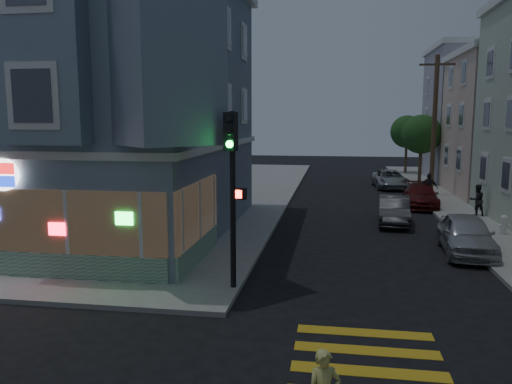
% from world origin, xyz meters
% --- Properties ---
extents(ground, '(120.00, 120.00, 0.00)m').
position_xyz_m(ground, '(0.00, 0.00, 0.00)').
color(ground, black).
rests_on(ground, ground).
extents(sidewalk_nw, '(33.00, 42.00, 0.15)m').
position_xyz_m(sidewalk_nw, '(-13.50, 23.00, 0.07)').
color(sidewalk_nw, gray).
rests_on(sidewalk_nw, ground).
extents(corner_building, '(14.60, 14.60, 11.40)m').
position_xyz_m(corner_building, '(-6.00, 10.98, 5.82)').
color(corner_building, slate).
rests_on(corner_building, sidewalk_nw).
extents(row_house_d, '(12.00, 8.60, 10.50)m').
position_xyz_m(row_house_d, '(19.50, 34.00, 5.40)').
color(row_house_d, '#A39EAD').
rests_on(row_house_d, sidewalk_ne).
extents(utility_pole, '(2.20, 0.30, 9.00)m').
position_xyz_m(utility_pole, '(12.00, 24.00, 4.80)').
color(utility_pole, '#4C3826').
rests_on(utility_pole, sidewalk_ne).
extents(street_tree_near, '(3.00, 3.00, 5.30)m').
position_xyz_m(street_tree_near, '(12.20, 30.00, 3.94)').
color(street_tree_near, '#4C3826').
rests_on(street_tree_near, sidewalk_ne).
extents(street_tree_far, '(3.00, 3.00, 5.30)m').
position_xyz_m(street_tree_far, '(12.20, 38.00, 3.94)').
color(street_tree_far, '#4C3826').
rests_on(street_tree_far, sidewalk_ne).
extents(pedestrian_a, '(0.92, 0.80, 1.62)m').
position_xyz_m(pedestrian_a, '(13.00, 16.90, 0.96)').
color(pedestrian_a, black).
rests_on(pedestrian_a, sidewalk_ne).
extents(pedestrian_b, '(1.11, 0.77, 1.75)m').
position_xyz_m(pedestrian_b, '(11.30, 20.84, 1.03)').
color(pedestrian_b, '#28252D').
rests_on(pedestrian_b, sidewalk_ne).
extents(parked_car_a, '(2.04, 4.52, 1.51)m').
position_xyz_m(parked_car_a, '(10.70, 9.53, 0.75)').
color(parked_car_a, '#AFB3B7').
rests_on(parked_car_a, ground).
extents(parked_car_b, '(1.74, 4.19, 1.35)m').
position_xyz_m(parked_car_b, '(8.60, 14.73, 0.67)').
color(parked_car_b, '#313235').
rests_on(parked_car_b, ground).
extents(parked_car_c, '(2.25, 4.71, 1.33)m').
position_xyz_m(parked_car_c, '(10.70, 19.93, 0.66)').
color(parked_car_c, '#511212').
rests_on(parked_car_c, ground).
extents(parked_car_d, '(2.53, 4.97, 1.35)m').
position_xyz_m(parked_car_d, '(9.76, 27.95, 0.67)').
color(parked_car_d, '#969CA0').
rests_on(parked_car_d, ground).
extents(traffic_signal, '(0.64, 0.58, 5.17)m').
position_xyz_m(traffic_signal, '(2.82, 3.88, 3.65)').
color(traffic_signal, black).
rests_on(traffic_signal, sidewalk_nw).
extents(fire_hydrant, '(0.49, 0.28, 0.84)m').
position_xyz_m(fire_hydrant, '(13.00, 12.61, 0.59)').
color(fire_hydrant, white).
rests_on(fire_hydrant, sidewalk_ne).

